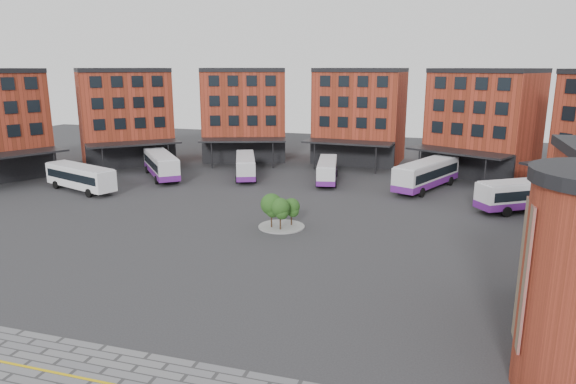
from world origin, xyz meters
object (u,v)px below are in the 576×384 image
(bus_e, at_px, (427,174))
(bus_a, at_px, (80,176))
(bus_d, at_px, (327,170))
(tree_island, at_px, (279,209))
(bus_b, at_px, (161,164))
(bus_c, at_px, (245,166))
(bus_f, at_px, (529,194))

(bus_e, bearing_deg, bus_a, -138.33)
(bus_a, relative_size, bus_d, 1.08)
(tree_island, bearing_deg, bus_b, 143.01)
(tree_island, relative_size, bus_e, 0.35)
(tree_island, height_order, bus_b, bus_b)
(bus_d, bearing_deg, tree_island, -100.11)
(bus_d, bearing_deg, bus_b, 179.95)
(bus_d, bearing_deg, bus_c, 172.72)
(bus_a, relative_size, bus_f, 1.01)
(bus_c, height_order, bus_f, bus_f)
(bus_b, bearing_deg, bus_a, -159.66)
(bus_b, relative_size, bus_e, 0.86)
(tree_island, xyz_separation_m, bus_e, (12.54, 20.34, 0.00))
(bus_c, relative_size, bus_e, 0.86)
(bus_d, relative_size, bus_e, 0.83)
(bus_a, distance_m, bus_e, 42.44)
(bus_c, bearing_deg, bus_f, -33.38)
(bus_b, relative_size, bus_c, 1.01)
(bus_a, distance_m, bus_f, 51.45)
(bus_f, bearing_deg, bus_e, -155.95)
(tree_island, height_order, bus_d, tree_island)
(bus_f, bearing_deg, tree_island, -93.30)
(bus_a, xyz_separation_m, bus_c, (16.36, 13.20, -0.23))
(bus_c, bearing_deg, bus_e, -22.26)
(tree_island, xyz_separation_m, bus_d, (-0.15, 20.99, -0.36))
(bus_c, distance_m, bus_e, 23.98)
(bus_b, xyz_separation_m, bus_e, (34.95, 3.46, 0.08))
(bus_b, height_order, bus_c, bus_b)
(bus_e, bearing_deg, bus_f, -8.91)
(bus_e, bearing_deg, tree_island, -98.08)
(bus_b, relative_size, bus_d, 1.04)
(tree_island, height_order, bus_c, tree_island)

